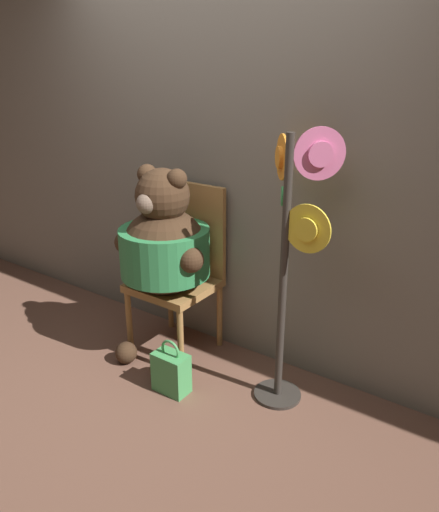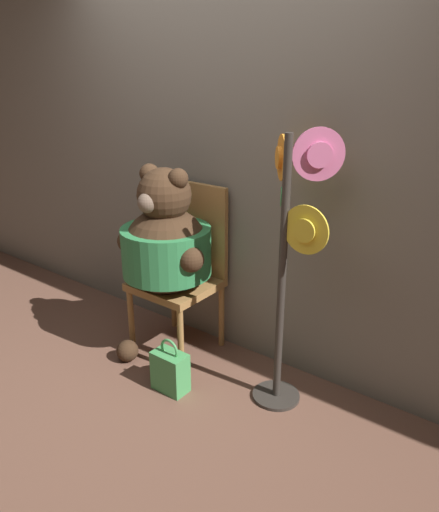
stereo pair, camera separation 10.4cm
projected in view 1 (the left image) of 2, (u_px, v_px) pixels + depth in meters
name	position (u px, v px, depth m)	size (l,w,h in m)	color
ground_plane	(158.00, 387.00, 3.06)	(14.00, 14.00, 0.00)	brown
wall_back	(226.00, 171.00, 3.18)	(8.00, 0.10, 2.42)	slate
chair	(182.00, 265.00, 3.33)	(0.51, 0.48, 1.13)	#9E703D
teddy_bear	(164.00, 246.00, 3.13)	(0.69, 0.61, 1.28)	#3D2819
hat_display_rack	(291.00, 246.00, 2.66)	(0.44, 0.36, 1.57)	#332D28
handbag_on_ground	(171.00, 372.00, 2.98)	(0.21, 0.13, 0.35)	#479E56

